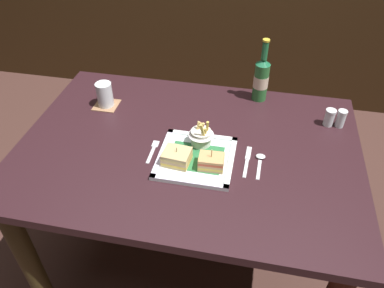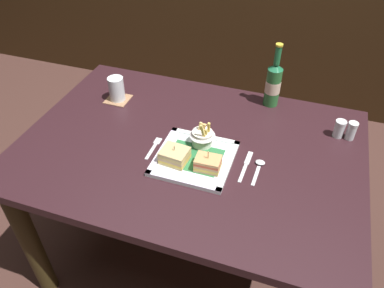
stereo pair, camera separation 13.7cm
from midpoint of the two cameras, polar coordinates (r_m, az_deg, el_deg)
name	(u,v)px [view 1 (the left image)]	position (r m, az deg, el deg)	size (l,w,h in m)	color
ground_plane	(189,254)	(1.97, -2.51, -16.50)	(6.00, 6.00, 0.00)	#422822
dining_table	(188,168)	(1.50, -3.16, -3.74)	(1.29, 0.90, 0.72)	black
square_plate	(196,158)	(1.36, -2.27, -2.27)	(0.27, 0.27, 0.02)	white
sandwich_half_left	(177,157)	(1.33, -5.28, -2.11)	(0.10, 0.09, 0.07)	tan
sandwich_half_right	(211,162)	(1.30, -0.04, -2.86)	(0.09, 0.07, 0.08)	tan
fries_cup	(201,135)	(1.39, -1.42, 1.30)	(0.10, 0.10, 0.11)	silver
beer_bottle	(261,78)	(1.64, 8.12, 9.76)	(0.06, 0.06, 0.28)	#2C6C33
drink_coaster	(107,105)	(1.69, -15.14, 5.65)	(0.10, 0.10, 0.00)	#9D704E
water_glass	(105,96)	(1.67, -15.42, 7.03)	(0.07, 0.07, 0.10)	silver
fork	(153,150)	(1.41, -8.72, -1.04)	(0.02, 0.13, 0.00)	silver
knife	(247,160)	(1.36, 5.57, -2.54)	(0.02, 0.17, 0.00)	silver
spoon	(260,160)	(1.36, 7.52, -2.53)	(0.04, 0.13, 0.01)	silver
salt_shaker	(329,118)	(1.58, 17.83, 3.63)	(0.04, 0.04, 0.07)	silver
pepper_shaker	(341,119)	(1.59, 19.39, 3.45)	(0.04, 0.04, 0.07)	silver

